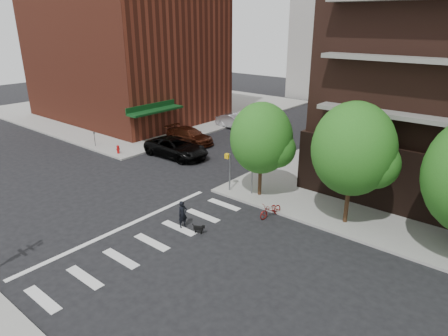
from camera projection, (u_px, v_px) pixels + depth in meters
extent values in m
plane|color=black|center=(117.00, 225.00, 22.96)|extent=(120.00, 120.00, 0.00)
cube|color=gray|center=(151.00, 106.00, 54.55)|extent=(31.00, 33.00, 0.15)
cube|color=silver|center=(42.00, 299.00, 16.83)|extent=(2.40, 0.50, 0.01)
cube|color=silver|center=(85.00, 277.00, 18.27)|extent=(2.40, 0.50, 0.01)
cube|color=silver|center=(121.00, 259.00, 19.71)|extent=(2.40, 0.50, 0.01)
cube|color=silver|center=(152.00, 242.00, 21.16)|extent=(2.40, 0.50, 0.01)
cube|color=silver|center=(179.00, 228.00, 22.60)|extent=(2.40, 0.50, 0.01)
cube|color=silver|center=(203.00, 216.00, 24.04)|extent=(2.40, 0.50, 0.01)
cube|color=silver|center=(224.00, 205.00, 25.48)|extent=(2.40, 0.50, 0.01)
cube|color=silver|center=(123.00, 228.00, 22.65)|extent=(0.30, 13.00, 0.01)
cube|color=maroon|center=(123.00, 29.00, 45.58)|extent=(20.00, 15.00, 20.00)
cube|color=#0C3814|center=(156.00, 111.00, 38.07)|extent=(1.40, 6.00, 0.20)
cylinder|color=#301E11|center=(260.00, 178.00, 26.23)|extent=(0.24, 0.24, 2.30)
sphere|color=#235B19|center=(261.00, 138.00, 25.27)|extent=(4.00, 4.00, 4.00)
cylinder|color=#301E11|center=(347.00, 201.00, 22.58)|extent=(0.24, 0.24, 2.60)
sphere|color=#235B19|center=(353.00, 149.00, 21.50)|extent=(4.50, 4.50, 4.50)
cylinder|color=slate|center=(230.00, 172.00, 26.87)|extent=(0.10, 0.10, 2.60)
cube|color=gold|center=(227.00, 156.00, 26.61)|extent=(0.32, 0.25, 0.32)
cylinder|color=slate|center=(252.00, 178.00, 26.40)|extent=(0.08, 0.08, 2.20)
cube|color=gold|center=(251.00, 166.00, 25.98)|extent=(0.64, 0.02, 0.64)
cylinder|color=#A50C0C|center=(118.00, 150.00, 34.71)|extent=(0.22, 0.22, 0.60)
sphere|color=#A50C0C|center=(118.00, 147.00, 34.61)|extent=(0.24, 0.24, 0.24)
cylinder|color=black|center=(95.00, 140.00, 36.73)|extent=(0.05, 0.05, 1.10)
cube|color=black|center=(94.00, 133.00, 36.50)|extent=(0.10, 0.08, 0.22)
imported|color=black|center=(176.00, 148.00, 34.11)|extent=(2.87, 5.99, 1.65)
imported|color=#3F190D|center=(190.00, 136.00, 37.95)|extent=(2.11, 5.14, 1.49)
imported|color=#A2A3A9|center=(235.00, 122.00, 43.01)|extent=(2.08, 4.82, 1.55)
imported|color=maroon|center=(271.00, 210.00, 23.76)|extent=(0.88, 1.81, 0.91)
imported|color=black|center=(183.00, 214.00, 22.46)|extent=(0.64, 0.48, 1.60)
cube|color=black|center=(198.00, 228.00, 21.94)|extent=(0.54, 0.37, 0.21)
cube|color=black|center=(203.00, 227.00, 21.82)|extent=(0.19, 0.17, 0.15)
cylinder|color=black|center=(201.00, 232.00, 21.95)|extent=(0.05, 0.05, 0.22)
cylinder|color=black|center=(196.00, 231.00, 22.07)|extent=(0.05, 0.05, 0.22)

